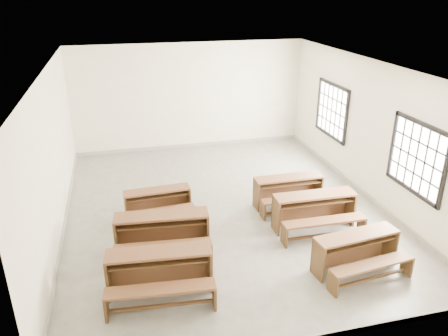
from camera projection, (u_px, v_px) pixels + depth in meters
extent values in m
plane|color=gray|center=(224.00, 208.00, 10.01)|extent=(8.50, 8.50, 0.00)
cube|color=white|center=(224.00, 69.00, 8.78)|extent=(7.00, 8.50, 0.05)
cube|color=beige|center=(190.00, 97.00, 13.17)|extent=(7.00, 0.05, 3.20)
cube|color=beige|center=(303.00, 249.00, 5.61)|extent=(7.00, 0.05, 3.20)
cube|color=beige|center=(54.00, 157.00, 8.61)|extent=(0.05, 8.50, 3.20)
cube|color=beige|center=(368.00, 130.00, 10.17)|extent=(0.05, 8.50, 3.20)
cube|color=gray|center=(192.00, 145.00, 13.77)|extent=(7.00, 0.04, 0.10)
cube|color=gray|center=(64.00, 225.00, 9.22)|extent=(0.04, 8.50, 0.10)
cube|color=gray|center=(361.00, 190.00, 10.77)|extent=(0.04, 8.50, 0.10)
cube|color=white|center=(418.00, 158.00, 8.56)|extent=(0.02, 1.50, 1.30)
cube|color=black|center=(423.00, 124.00, 8.28)|extent=(0.06, 1.62, 0.08)
cube|color=black|center=(411.00, 190.00, 8.82)|extent=(0.06, 1.62, 0.08)
cube|color=black|center=(445.00, 174.00, 7.85)|extent=(0.06, 0.08, 1.46)
cube|color=black|center=(393.00, 145.00, 9.26)|extent=(0.06, 0.08, 1.46)
cube|color=white|center=(332.00, 110.00, 11.77)|extent=(0.02, 1.50, 1.30)
cube|color=black|center=(334.00, 85.00, 11.50)|extent=(0.06, 1.62, 0.08)
cube|color=black|center=(329.00, 135.00, 12.04)|extent=(0.06, 1.62, 0.08)
cube|color=black|center=(346.00, 118.00, 11.06)|extent=(0.06, 0.08, 1.46)
cube|color=black|center=(319.00, 103.00, 12.47)|extent=(0.06, 0.08, 1.46)
cube|color=brown|center=(159.00, 252.00, 7.04)|extent=(1.74, 0.58, 0.04)
cube|color=brown|center=(160.00, 265.00, 7.37)|extent=(1.71, 0.19, 0.73)
cube|color=#463018|center=(108.00, 277.00, 7.07)|extent=(0.08, 0.43, 0.73)
cube|color=#463018|center=(210.00, 267.00, 7.31)|extent=(0.08, 0.43, 0.73)
cube|color=#463018|center=(159.00, 261.00, 7.08)|extent=(1.61, 0.46, 0.02)
cube|color=brown|center=(160.00, 289.00, 6.69)|extent=(1.73, 0.45, 0.04)
cube|color=#463018|center=(106.00, 306.00, 6.66)|extent=(0.07, 0.30, 0.41)
cube|color=#463018|center=(214.00, 295.00, 6.90)|extent=(0.07, 0.30, 0.41)
cube|color=#463018|center=(162.00, 306.00, 6.82)|extent=(1.58, 0.19, 0.04)
cube|color=brown|center=(161.00, 215.00, 8.13)|extent=(1.79, 0.60, 0.04)
cube|color=brown|center=(162.00, 228.00, 8.46)|extent=(1.75, 0.21, 0.75)
cube|color=#463018|center=(116.00, 237.00, 8.17)|extent=(0.08, 0.44, 0.75)
cube|color=#463018|center=(207.00, 230.00, 8.40)|extent=(0.08, 0.44, 0.75)
cube|color=#463018|center=(162.00, 223.00, 8.17)|extent=(1.65, 0.48, 0.02)
cube|color=brown|center=(163.00, 246.00, 7.77)|extent=(1.77, 0.47, 0.04)
cube|color=#463018|center=(115.00, 261.00, 7.74)|extent=(0.07, 0.31, 0.42)
cube|color=#463018|center=(211.00, 253.00, 7.98)|extent=(0.07, 0.31, 0.42)
cube|color=#463018|center=(164.00, 262.00, 7.90)|extent=(1.62, 0.21, 0.04)
cube|color=brown|center=(157.00, 190.00, 9.44)|extent=(1.45, 0.45, 0.04)
cube|color=brown|center=(157.00, 200.00, 9.71)|extent=(1.43, 0.12, 0.61)
cube|color=#463018|center=(126.00, 208.00, 9.38)|extent=(0.06, 0.36, 0.61)
cube|color=#463018|center=(189.00, 199.00, 9.76)|extent=(0.06, 0.36, 0.61)
cube|color=#463018|center=(157.00, 196.00, 9.48)|extent=(1.34, 0.35, 0.02)
cube|color=brown|center=(161.00, 210.00, 9.17)|extent=(1.44, 0.34, 0.04)
cube|color=#463018|center=(128.00, 223.00, 9.04)|extent=(0.05, 0.25, 0.34)
cube|color=#463018|center=(194.00, 213.00, 9.43)|extent=(0.05, 0.25, 0.34)
cube|color=#463018|center=(162.00, 221.00, 9.27)|extent=(1.32, 0.13, 0.04)
cube|color=brown|center=(357.00, 235.00, 7.65)|extent=(1.60, 0.57, 0.04)
cube|color=brown|center=(349.00, 247.00, 7.94)|extent=(1.56, 0.22, 0.67)
cube|color=#463018|center=(318.00, 261.00, 7.54)|extent=(0.08, 0.39, 0.67)
cube|color=#463018|center=(389.00, 244.00, 8.03)|extent=(0.08, 0.39, 0.67)
cube|color=#463018|center=(357.00, 242.00, 7.68)|extent=(1.47, 0.46, 0.02)
cube|color=brown|center=(373.00, 264.00, 7.35)|extent=(1.59, 0.46, 0.04)
cube|color=#463018|center=(333.00, 284.00, 7.18)|extent=(0.07, 0.28, 0.37)
cube|color=#463018|center=(407.00, 265.00, 7.68)|extent=(0.07, 0.28, 0.37)
cube|color=#463018|center=(370.00, 278.00, 7.46)|extent=(1.45, 0.22, 0.04)
cube|color=brown|center=(315.00, 195.00, 8.96)|extent=(1.72, 0.45, 0.04)
cube|color=brown|center=(310.00, 207.00, 9.28)|extent=(1.71, 0.07, 0.73)
cube|color=#463018|center=(276.00, 216.00, 8.94)|extent=(0.05, 0.43, 0.73)
cube|color=#463018|center=(350.00, 207.00, 9.29)|extent=(0.05, 0.43, 0.73)
cube|color=#463018|center=(315.00, 202.00, 9.00)|extent=(1.59, 0.34, 0.02)
cube|color=brown|center=(325.00, 221.00, 8.62)|extent=(1.71, 0.32, 0.04)
cube|color=#463018|center=(284.00, 236.00, 8.53)|extent=(0.05, 0.30, 0.41)
cube|color=#463018|center=(361.00, 226.00, 8.88)|extent=(0.05, 0.30, 0.41)
cube|color=#463018|center=(323.00, 235.00, 8.74)|extent=(1.58, 0.08, 0.04)
cube|color=brown|center=(289.00, 177.00, 9.91)|extent=(1.58, 0.40, 0.04)
cube|color=brown|center=(285.00, 188.00, 10.21)|extent=(1.58, 0.04, 0.67)
cube|color=#463018|center=(256.00, 195.00, 9.88)|extent=(0.04, 0.39, 0.67)
cube|color=#463018|center=(319.00, 188.00, 10.22)|extent=(0.04, 0.39, 0.67)
cube|color=#463018|center=(289.00, 183.00, 9.95)|extent=(1.46, 0.30, 0.02)
cube|color=brown|center=(296.00, 198.00, 9.60)|extent=(1.58, 0.28, 0.04)
cube|color=#463018|center=(263.00, 211.00, 9.50)|extent=(0.04, 0.28, 0.37)
cube|color=#463018|center=(327.00, 203.00, 9.85)|extent=(0.04, 0.28, 0.37)
cube|color=#463018|center=(295.00, 210.00, 9.71)|extent=(1.46, 0.05, 0.04)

